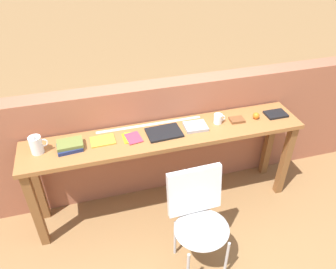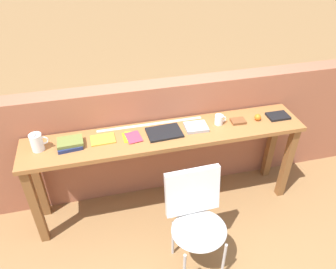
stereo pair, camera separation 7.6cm
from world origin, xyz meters
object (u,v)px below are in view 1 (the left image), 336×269
(mug, at_px, (218,119))
(sports_ball_small, at_px, (256,116))
(magazine_cycling, at_px, (103,141))
(pamphlet_pile_colourful, at_px, (132,138))
(book_repair_rightmost, at_px, (276,114))
(leather_journal_brown, at_px, (237,120))
(book_open_centre, at_px, (164,133))
(book_stack_leftmost, at_px, (70,146))
(pitcher_white, at_px, (36,145))
(chair_white_moulded, at_px, (199,216))

(mug, relative_size, sports_ball_small, 1.77)
(magazine_cycling, relative_size, pamphlet_pile_colourful, 1.08)
(book_repair_rightmost, bearing_deg, magazine_cycling, 179.22)
(magazine_cycling, relative_size, leather_journal_brown, 1.58)
(book_open_centre, relative_size, leather_journal_brown, 2.31)
(book_repair_rightmost, bearing_deg, book_stack_leftmost, -179.77)
(book_stack_leftmost, relative_size, sports_ball_small, 3.55)
(book_stack_leftmost, height_order, pamphlet_pile_colourful, book_stack_leftmost)
(book_repair_rightmost, bearing_deg, pamphlet_pile_colourful, 179.94)
(pamphlet_pile_colourful, distance_m, book_open_centre, 0.29)
(pitcher_white, bearing_deg, mug, 0.20)
(book_stack_leftmost, height_order, mug, mug)
(sports_ball_small, bearing_deg, chair_white_moulded, -139.51)
(magazine_cycling, xyz_separation_m, leather_journal_brown, (1.23, -0.02, 0.01))
(magazine_cycling, xyz_separation_m, sports_ball_small, (1.42, -0.03, 0.02))
(book_open_centre, bearing_deg, magazine_cycling, 173.82)
(book_open_centre, relative_size, book_repair_rightmost, 1.50)
(book_open_centre, height_order, sports_ball_small, sports_ball_small)
(book_stack_leftmost, height_order, sports_ball_small, sports_ball_small)
(pamphlet_pile_colourful, bearing_deg, sports_ball_small, -0.48)
(book_stack_leftmost, height_order, leather_journal_brown, book_stack_leftmost)
(sports_ball_small, xyz_separation_m, book_repair_rightmost, (0.21, 0.00, -0.02))
(magazine_cycling, bearing_deg, book_repair_rightmost, -2.65)
(pitcher_white, xyz_separation_m, magazine_cycling, (0.52, 0.01, -0.07))
(magazine_cycling, bearing_deg, pitcher_white, 179.39)
(sports_ball_small, bearing_deg, magazine_cycling, 178.72)
(pitcher_white, bearing_deg, book_stack_leftmost, -4.43)
(pamphlet_pile_colourful, xyz_separation_m, leather_journal_brown, (0.99, 0.00, 0.01))
(book_open_centre, distance_m, sports_ball_small, 0.89)
(pitcher_white, height_order, leather_journal_brown, pitcher_white)
(pamphlet_pile_colourful, distance_m, sports_ball_small, 1.18)
(leather_journal_brown, relative_size, book_repair_rightmost, 0.65)
(pamphlet_pile_colourful, bearing_deg, book_open_centre, -2.18)
(pamphlet_pile_colourful, relative_size, book_open_centre, 0.63)
(pamphlet_pile_colourful, height_order, sports_ball_small, sports_ball_small)
(book_stack_leftmost, xyz_separation_m, pamphlet_pile_colourful, (0.51, 0.01, -0.03))
(pitcher_white, height_order, pamphlet_pile_colourful, pitcher_white)
(leather_journal_brown, bearing_deg, pitcher_white, -177.48)
(pamphlet_pile_colourful, bearing_deg, leather_journal_brown, 0.03)
(chair_white_moulded, relative_size, leather_journal_brown, 6.86)
(pitcher_white, xyz_separation_m, leather_journal_brown, (1.75, -0.01, -0.07))
(pitcher_white, bearing_deg, magazine_cycling, 1.04)
(sports_ball_small, relative_size, book_repair_rightmost, 0.31)
(chair_white_moulded, bearing_deg, sports_ball_small, 40.49)
(magazine_cycling, relative_size, sports_ball_small, 3.30)
(leather_journal_brown, bearing_deg, chair_white_moulded, -128.38)
(chair_white_moulded, distance_m, sports_ball_small, 1.11)
(chair_white_moulded, xyz_separation_m, book_repair_rightmost, (1.01, 0.68, 0.36))
(sports_ball_small, bearing_deg, pitcher_white, 179.34)
(pitcher_white, relative_size, book_open_centre, 0.61)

